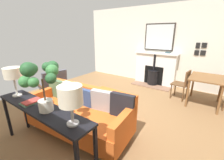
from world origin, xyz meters
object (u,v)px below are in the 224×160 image
Objects in this scene: potted_plant at (41,78)px; dining_chair_near_fireplace at (183,83)px; ottoman at (107,99)px; dining_table at (207,81)px; console_table at (41,113)px; book_stack at (31,102)px; fireplace at (155,70)px; mantel_bowl_near at (146,51)px; mantel_bowl_far at (168,53)px; sofa at (80,112)px; armchair_accent at (54,84)px; table_lamp_near_end at (13,74)px; table_lamp_far_end at (70,97)px.

dining_chair_near_fireplace is (-3.27, 1.14, -0.75)m from potted_plant.
ottoman is 2.52m from dining_table.
console_table is 3.74m from dining_table.
book_stack reaches higher than ottoman.
book_stack reaches higher than dining_table.
fireplace reaches higher than console_table.
potted_plant is at bearing 8.68° from ottoman.
mantel_bowl_near is 4.12m from book_stack.
potted_plant is (1.69, 0.26, 1.00)m from ottoman.
potted_plant reaches higher than mantel_bowl_far.
fireplace is at bearing 84.00° from mantel_bowl_near.
console_table is (1.69, 0.12, 0.45)m from ottoman.
sofa reaches higher than ottoman.
potted_plant reaches higher than armchair_accent.
dining_chair_near_fireplace is (-3.27, 1.96, -0.67)m from table_lamp_near_end.
mantel_bowl_near is 4.13m from console_table.
table_lamp_far_end is at bearing 1.75° from mantel_bowl_far.
table_lamp_far_end is (0.71, 0.69, 0.76)m from sofa.
fireplace is 1.76× the size of ottoman.
mantel_bowl_far is at bearing 170.51° from sofa.
fireplace is at bearing -126.18° from dining_chair_near_fireplace.
mantel_bowl_near is at bearing -177.81° from ottoman.
fireplace is 3.06× the size of table_lamp_near_end.
mantel_bowl_near reaches higher than ottoman.
dining_chair_near_fireplace is at bearing 127.30° from armchair_accent.
mantel_bowl_far reaches higher than dining_table.
table_lamp_near_end is (4.10, -0.48, 0.01)m from mantel_bowl_near.
dining_table is (-3.28, 2.48, -0.53)m from table_lamp_near_end.
dining_table is at bearing 153.21° from potted_plant.
book_stack is (1.17, 1.24, 0.31)m from armchair_accent.
table_lamp_far_end reaches higher than fireplace.
book_stack is at bearing 89.86° from table_lamp_near_end.
mantel_bowl_far is 3.53m from sofa.
sofa is 2.23× the size of dining_table.
table_lamp_near_end is at bearing -43.84° from sofa.
table_lamp_far_end is (1.69, 0.81, 0.89)m from ottoman.
table_lamp_near_end is 0.52× the size of dining_table.
ottoman is at bearing -41.47° from dining_chair_near_fireplace.
sofa is 1.13m from potted_plant.
fireplace is 0.74m from mantel_bowl_far.
armchair_accent is at bearing -118.35° from table_lamp_far_end.
potted_plant is 3.54m from dining_chair_near_fireplace.
table_lamp_near_end reaches higher than mantel_bowl_near.
sofa is 7.56× the size of book_stack.
sofa is (3.35, -0.20, -0.14)m from fireplace.
console_table reaches higher than dining_table.
book_stack reaches higher than console_table.
ottoman is 2.12m from dining_chair_near_fireplace.
table_lamp_near_end is at bearing -12.25° from fireplace.
book_stack is at bearing -89.91° from potted_plant.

